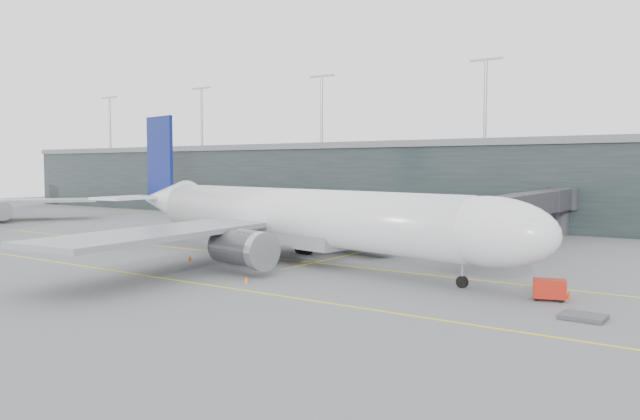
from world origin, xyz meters
The scene contains 17 objects.
ground centered at (0.00, 0.00, 0.00)m, with size 320.00×320.00×0.00m, color slate.
taxiline_a centered at (0.00, -4.00, 0.01)m, with size 160.00×0.25×0.02m, color yellow.
taxiline_b centered at (0.00, -20.00, 0.01)m, with size 160.00×0.25×0.02m, color yellow.
taxiline_lead_main centered at (5.00, 20.00, 0.01)m, with size 0.25×60.00×0.02m, color yellow.
taxiline_lead_adj centered at (-75.00, 20.00, 0.01)m, with size 0.25×60.00×0.02m, color yellow.
terminal centered at (0.00, 58.00, 7.62)m, with size 240.00×36.00×29.00m.
main_aircraft centered at (2.58, -4.41, 4.95)m, with size 62.62×58.09×17.62m.
jet_bridge centered at (20.47, 25.32, 5.47)m, with size 4.50×47.95×7.31m.
gse_cart centered at (31.42, -9.23, 0.93)m, with size 2.79×2.21×1.66m.
baggage_dolly centered at (34.97, -14.08, 0.18)m, with size 2.92×2.34×0.29m, color #3C3C41.
uld_a centered at (-6.38, 10.86, 0.95)m, with size 2.04×1.66×1.81m.
uld_b centered at (-2.13, 11.73, 0.98)m, with size 2.09×1.69×1.87m.
uld_c centered at (-1.26, 10.22, 0.93)m, with size 2.36×2.13×1.76m.
cone_nose centered at (32.53, -7.73, 0.34)m, with size 0.43×0.43×0.68m, color red.
cone_wing_stbd centered at (6.84, -17.22, 0.31)m, with size 0.38×0.38×0.61m, color orange.
cone_wing_port centered at (9.72, 10.09, 0.33)m, with size 0.42×0.42×0.67m, color #DC540C.
cone_tail centered at (-7.20, -10.89, 0.33)m, with size 0.41×0.41×0.66m, color #F05A0D.
Camera 1 is at (44.26, -59.26, 10.52)m, focal length 35.00 mm.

